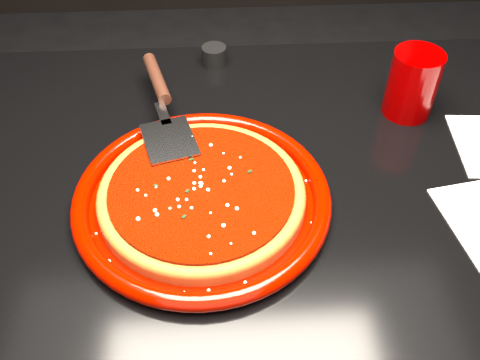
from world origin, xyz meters
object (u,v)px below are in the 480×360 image
pizza_server (163,104)px  cup (412,84)px  table (249,300)px  ramekin (214,56)px  plate (202,198)px

pizza_server → cup: size_ratio=2.80×
table → ramekin: (-0.05, 0.33, 0.39)m
cup → pizza_server: bearing=-177.6°
cup → ramekin: bearing=153.2°
pizza_server → cup: bearing=-13.0°
ramekin → table: bearing=-80.7°
plate → ramekin: (0.03, 0.39, 0.00)m
table → plate: size_ratio=3.02×
plate → pizza_server: bearing=108.4°
plate → ramekin: ramekin is taller
table → plate: (-0.08, -0.06, 0.39)m
table → cup: (0.30, 0.16, 0.44)m
pizza_server → ramekin: pizza_server is taller
table → plate: 0.40m
cup → ramekin: size_ratio=2.46×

